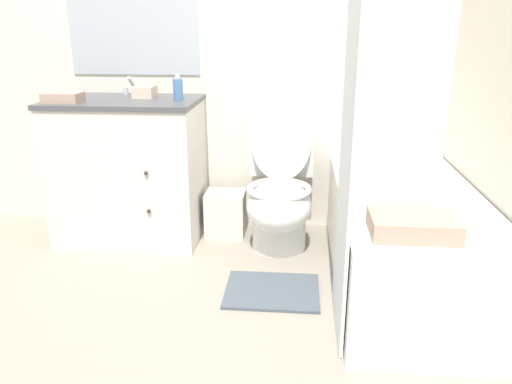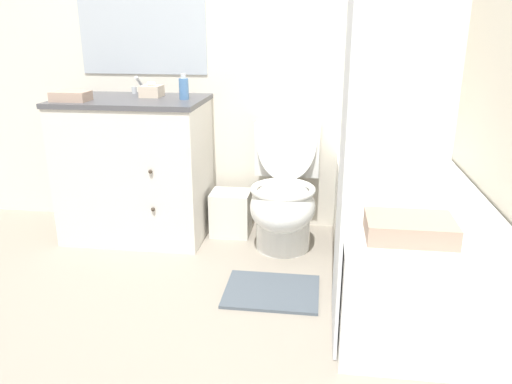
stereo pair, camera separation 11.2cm
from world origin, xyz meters
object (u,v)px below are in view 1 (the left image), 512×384
Objects in this scene: tissue_box at (145,91)px; hand_towel_folded at (63,97)px; bath_mat at (272,291)px; vanity_cabinet at (130,169)px; soap_dispenser at (178,89)px; sink_faucet at (134,89)px; bath_towel_folded at (413,225)px; toilet at (280,195)px; wastebasket at (226,213)px; bathtub at (405,238)px.

hand_towel_folded is at bearing -150.10° from tissue_box.
bath_mat is (1.26, -0.51, -0.92)m from hand_towel_folded.
vanity_cabinet is 0.61m from soap_dispenser.
soap_dispenser reaches higher than sink_faucet.
vanity_cabinet is at bearing 144.86° from bath_mat.
sink_faucet reaches higher than bath_mat.
hand_towel_folded reaches higher than bath_towel_folded.
toilet is 2.49× the size of bath_towel_folded.
vanity_cabinet reaches higher than bath_towel_folded.
bathtub is at bearing -28.35° from wastebasket.
sink_faucet is 2.01m from bath_towel_folded.
toilet is 1.14m from bath_towel_folded.
sink_faucet is at bearing 49.43° from hand_towel_folded.
sink_faucet reaches higher than bathtub.
soap_dispenser reaches higher than vanity_cabinet.
toilet is (0.96, -0.27, -0.60)m from sink_faucet.
bath_towel_folded is at bearing -33.76° from vanity_cabinet.
wastebasket is at bearing 16.37° from soap_dispenser.
toilet is 1.40m from hand_towel_folded.
tissue_box reaches higher than bathtub.
bath_towel_folded is at bearing -31.43° from bath_mat.
vanity_cabinet is at bearing 27.92° from hand_towel_folded.
soap_dispenser is 1.64m from bath_towel_folded.
bathtub is 1.56m from soap_dispenser.
bathtub reaches higher than wastebasket.
tissue_box reaches higher than bath_mat.
bathtub is 1.77m from tissue_box.
bath_mat is (0.35, -0.74, -0.14)m from wastebasket.
hand_towel_folded is 0.61× the size of bath_towel_folded.
bath_towel_folded is (1.54, -1.23, -0.38)m from sink_faucet.
toilet is at bearing 89.06° from bath_mat.
bathtub is 2.09m from hand_towel_folded.
hand_towel_folded is (-0.91, -0.23, 0.78)m from wastebasket.
vanity_cabinet is at bearing 163.32° from bathtub.
toilet reaches higher than wastebasket.
soap_dispenser is (-0.26, -0.08, 0.82)m from wastebasket.
vanity_cabinet is at bearing 175.70° from toilet.
bath_mat is at bearing -47.34° from soap_dispenser.
hand_towel_folded is at bearing -175.93° from toilet.
wastebasket reaches higher than bath_mat.
wastebasket is at bearing 115.41° from bath_mat.
vanity_cabinet is 4.25× the size of hand_towel_folded.
soap_dispenser is (0.34, -0.01, 0.51)m from vanity_cabinet.
toilet is 6.37× the size of tissue_box.
bathtub is 11.38× the size of tissue_box.
tissue_box is 0.28× the size of bath_mat.
bath_towel_folded is at bearing -25.17° from hand_towel_folded.
vanity_cabinet reaches higher than toilet.
soap_dispenser is at bearing 159.53° from bathtub.
vanity_cabinet reaches higher than bath_mat.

